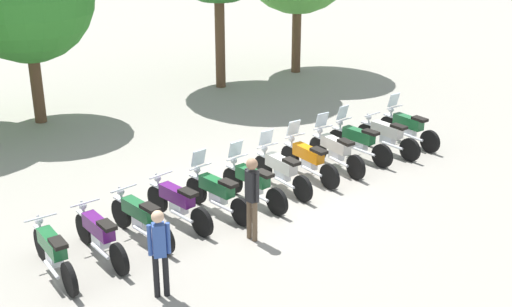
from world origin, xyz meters
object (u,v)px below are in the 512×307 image
(motorcycle_1, at_px, (99,235))
(motorcycle_4, at_px, (217,192))
(motorcycle_3, at_px, (178,202))
(motorcycle_2, at_px, (140,218))
(motorcycle_6, at_px, (281,170))
(person_1, at_px, (252,192))
(motorcycle_10, at_px, (387,135))
(motorcycle_5, at_px, (253,182))
(motorcycle_11, at_px, (408,127))
(motorcycle_7, at_px, (308,159))
(motorcycle_8, at_px, (335,150))
(motorcycle_9, at_px, (359,141))
(motorcycle_0, at_px, (53,252))
(person_0, at_px, (159,247))

(motorcycle_1, relative_size, motorcycle_4, 1.01)
(motorcycle_3, height_order, motorcycle_4, motorcycle_4)
(motorcycle_4, bearing_deg, motorcycle_2, 84.91)
(motorcycle_6, bearing_deg, motorcycle_1, 95.64)
(motorcycle_6, relative_size, person_1, 1.21)
(motorcycle_10, height_order, person_1, person_1)
(motorcycle_4, relative_size, motorcycle_5, 0.99)
(motorcycle_1, distance_m, motorcycle_2, 1.00)
(motorcycle_4, distance_m, person_1, 1.55)
(motorcycle_3, distance_m, motorcycle_10, 6.78)
(motorcycle_1, xyz_separation_m, motorcycle_11, (9.58, 1.75, 0.01))
(motorcycle_5, distance_m, motorcycle_7, 2.00)
(motorcycle_2, distance_m, motorcycle_3, 1.00)
(motorcycle_2, distance_m, motorcycle_8, 5.85)
(motorcycle_1, distance_m, motorcycle_9, 7.82)
(motorcycle_0, relative_size, motorcycle_8, 1.00)
(motorcycle_4, bearing_deg, person_0, 122.50)
(motorcycle_2, xyz_separation_m, motorcycle_11, (8.63, 1.46, 0.01))
(motorcycle_3, relative_size, motorcycle_9, 0.99)
(motorcycle_0, height_order, person_1, person_1)
(motorcycle_2, height_order, motorcycle_11, motorcycle_11)
(motorcycle_6, xyz_separation_m, motorcycle_11, (4.79, 0.82, 0.00))
(motorcycle_6, relative_size, motorcycle_8, 1.00)
(motorcycle_8, distance_m, motorcycle_9, 0.98)
(motorcycle_7, bearing_deg, motorcycle_8, -85.86)
(motorcycle_3, bearing_deg, motorcycle_8, -94.70)
(motorcycle_4, bearing_deg, motorcycle_6, -92.66)
(person_1, bearing_deg, motorcycle_5, -132.85)
(person_1, bearing_deg, motorcycle_9, -164.84)
(motorcycle_4, bearing_deg, motorcycle_8, -92.14)
(motorcycle_10, height_order, person_0, person_0)
(motorcycle_10, bearing_deg, motorcycle_1, 91.11)
(motorcycle_4, height_order, motorcycle_5, same)
(motorcycle_2, distance_m, motorcycle_10, 7.77)
(motorcycle_11, xyz_separation_m, person_0, (-9.08, -3.62, 0.47))
(person_0, bearing_deg, motorcycle_6, -40.20)
(motorcycle_10, xyz_separation_m, person_0, (-8.12, -3.41, 0.49))
(motorcycle_1, bearing_deg, motorcycle_3, -81.32)
(motorcycle_6, distance_m, person_0, 5.14)
(motorcycle_6, relative_size, person_0, 1.29)
(motorcycle_0, distance_m, motorcycle_4, 3.91)
(motorcycle_6, xyz_separation_m, motorcycle_7, (0.96, 0.24, 0.00))
(motorcycle_0, height_order, motorcycle_5, motorcycle_5)
(motorcycle_11, height_order, person_0, person_0)
(motorcycle_4, bearing_deg, motorcycle_11, -93.38)
(motorcycle_4, height_order, person_1, person_1)
(motorcycle_3, xyz_separation_m, motorcycle_6, (2.88, 0.37, 0.01))
(motorcycle_8, xyz_separation_m, motorcycle_11, (2.87, 0.42, 0.00))
(motorcycle_6, xyz_separation_m, person_1, (-1.85, -1.81, 0.56))
(motorcycle_7, relative_size, motorcycle_10, 1.01)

